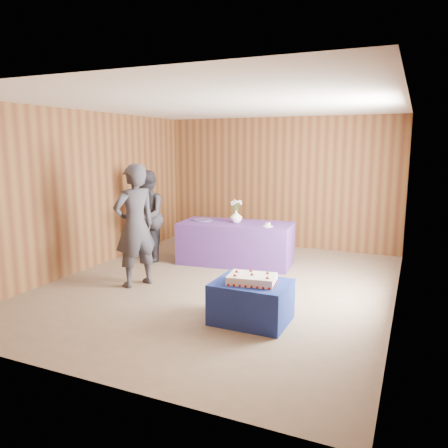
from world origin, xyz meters
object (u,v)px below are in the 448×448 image
Objects in this scene: sheet_cake at (252,279)px; vase at (236,216)px; serving_table at (236,243)px; cake_table at (251,302)px; guest_left at (135,226)px; guest_right at (146,217)px.

vase reaches higher than sheet_cake.
sheet_cake is (1.21, -2.43, 0.18)m from serving_table.
vase is (-1.20, 2.42, 0.61)m from cake_table.
cake_table is at bearing -69.66° from serving_table.
guest_left reaches higher than guest_right.
sheet_cake is at bearing 97.95° from guest_left.
cake_table is 0.54× the size of guest_right.
sheet_cake reaches higher than cake_table.
guest_right is (-2.76, 1.90, 0.29)m from sheet_cake.
sheet_cake is 2.82× the size of vase.
serving_table is at bearing 116.85° from cake_table.
serving_table is at bearing -76.85° from vase.
cake_table is at bearing -63.73° from vase.
serving_table is 1.71m from guest_right.
serving_table reaches higher than cake_table.
guest_left is at bearing 155.67° from sheet_cake.
sheet_cake is 2.25m from guest_left.
cake_table is 2.77m from vase.
sheet_cake is 2.76m from vase.
sheet_cake is at bearing 22.17° from guest_right.
sheet_cake is (0.02, -0.04, 0.30)m from cake_table.
guest_left is (-0.91, -1.79, 0.56)m from serving_table.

